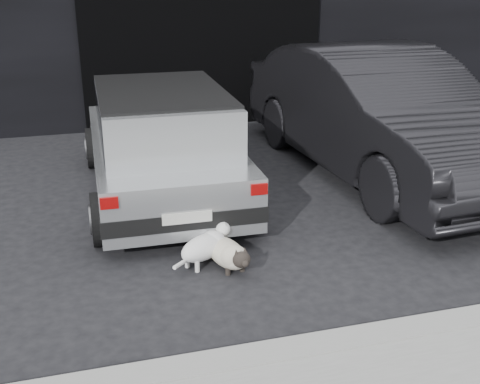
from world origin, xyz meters
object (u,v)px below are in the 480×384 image
object	(u,v)px
silver_hatchback	(162,138)
cat_white	(206,245)
cat_siamese	(229,254)
second_car	(378,113)

from	to	relation	value
silver_hatchback	cat_white	bearing A→B (deg)	-85.25
cat_siamese	cat_white	bearing A→B (deg)	-53.26
cat_siamese	cat_white	xyz separation A→B (m)	(-0.18, 0.16, 0.04)
silver_hatchback	cat_siamese	bearing A→B (deg)	-80.42
cat_white	second_car	bearing A→B (deg)	91.54
second_car	cat_siamese	bearing A→B (deg)	-144.88
silver_hatchback	cat_white	xyz separation A→B (m)	(0.11, -1.81, -0.54)
cat_siamese	silver_hatchback	bearing A→B (deg)	-93.53
silver_hatchback	second_car	bearing A→B (deg)	2.83
cat_siamese	cat_white	world-z (taller)	cat_white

